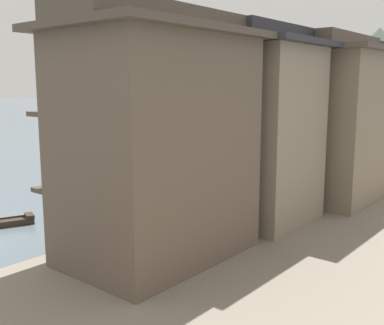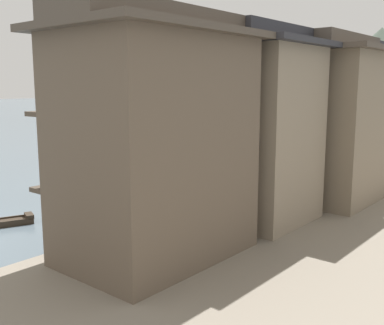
{
  "view_description": "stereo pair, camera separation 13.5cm",
  "coord_description": "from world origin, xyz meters",
  "views": [
    {
      "loc": [
        21.07,
        -8.76,
        6.72
      ],
      "look_at": [
        2.34,
        13.86,
        1.78
      ],
      "focal_mm": 42.99,
      "sensor_mm": 36.0,
      "label": 1
    },
    {
      "loc": [
        21.18,
        -8.67,
        6.72
      ],
      "look_at": [
        2.34,
        13.86,
        1.78
      ],
      "focal_mm": 42.99,
      "sensor_mm": 36.0,
      "label": 2
    }
  ],
  "objects": [
    {
      "name": "house_waterfront_nearest",
      "position": [
        9.86,
        2.86,
        4.88
      ],
      "size": [
        5.61,
        7.46,
        8.74
      ],
      "color": "brown",
      "rests_on": "riverbank_right"
    },
    {
      "name": "boat_moored_nearest",
      "position": [
        4.33,
        26.54,
        0.11
      ],
      "size": [
        1.19,
        5.83,
        0.35
      ],
      "color": "#33281E",
      "rests_on": "ground"
    },
    {
      "name": "boat_midriver_upstream",
      "position": [
        4.43,
        6.33,
        0.16
      ],
      "size": [
        0.89,
        5.39,
        0.5
      ],
      "color": "#33281E",
      "rests_on": "ground"
    },
    {
      "name": "boat_upstream_distant",
      "position": [
        4.56,
        43.7,
        0.28
      ],
      "size": [
        1.83,
        3.81,
        0.75
      ],
      "color": "brown",
      "rests_on": "ground"
    },
    {
      "name": "house_waterfront_tall",
      "position": [
        10.55,
        15.02,
        4.88
      ],
      "size": [
        6.99,
        6.61,
        8.74
      ],
      "color": "#7F705B",
      "rests_on": "riverbank_right"
    },
    {
      "name": "hill_far_west",
      "position": [
        -21.26,
        121.62,
        11.04
      ],
      "size": [
        48.8,
        48.8,
        22.08
      ],
      "primitive_type": "cone",
      "color": "#5B6B5B",
      "rests_on": "ground"
    },
    {
      "name": "boat_moored_third",
      "position": [
        1.96,
        15.93,
        0.15
      ],
      "size": [
        4.23,
        5.14,
        0.48
      ],
      "color": "brown",
      "rests_on": "ground"
    },
    {
      "name": "boat_moored_far",
      "position": [
        -3.37,
        7.92,
        0.16
      ],
      "size": [
        3.92,
        2.6,
        0.47
      ],
      "color": "#232326",
      "rests_on": "ground"
    },
    {
      "name": "house_waterfront_second",
      "position": [
        10.02,
        9.14,
        4.9
      ],
      "size": [
        5.92,
        5.51,
        8.74
      ],
      "color": "gray",
      "rests_on": "riverbank_right"
    },
    {
      "name": "house_waterfront_narrow",
      "position": [
        10.28,
        22.05,
        4.87
      ],
      "size": [
        6.44,
        8.1,
        8.74
      ],
      "color": "gray",
      "rests_on": "riverbank_right"
    },
    {
      "name": "boat_moored_second",
      "position": [
        5.4,
        34.55,
        0.25
      ],
      "size": [
        1.61,
        3.84,
        0.69
      ],
      "color": "brown",
      "rests_on": "ground"
    }
  ]
}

